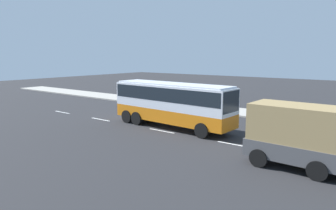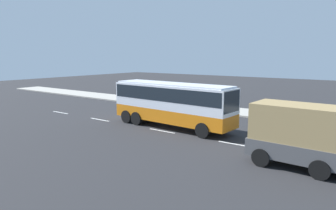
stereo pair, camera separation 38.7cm
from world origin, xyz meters
The scene contains 6 objects.
ground_plane centered at (0.00, 0.00, 0.00)m, with size 120.00×120.00×0.00m, color #28282B.
sidewalk_curb centered at (0.00, 8.87, 0.07)m, with size 80.00×4.00×0.15m, color #A8A399.
lane_centreline centered at (4.79, -1.82, 0.00)m, with size 42.44×0.16×0.01m.
coach_bus centered at (-1.92, -0.42, 2.21)m, with size 10.66×3.10×3.57m.
cargo_truck centered at (9.69, -3.78, 1.71)m, with size 7.93×2.80×3.27m.
pedestrian_near_curb centered at (-2.77, 9.31, 1.18)m, with size 0.32×0.32×1.77m.
Camera 1 is at (12.41, -19.86, 5.75)m, focal length 32.85 mm.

